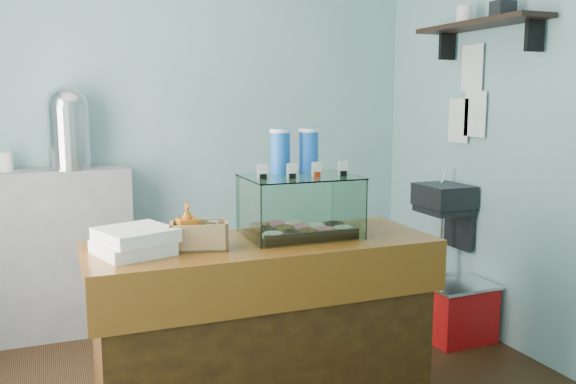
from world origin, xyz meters
name	(u,v)px	position (x,y,z in m)	size (l,w,h in m)	color
room_shell	(249,66)	(0.03, 0.01, 1.71)	(3.54, 3.04, 2.82)	#78ACAF
counter	(264,333)	(0.00, -0.25, 0.46)	(1.60, 0.60, 0.90)	#462C0D
back_shelf	(53,253)	(-0.90, 1.32, 0.55)	(1.00, 0.32, 1.10)	#99999C
display_case	(298,200)	(0.20, -0.18, 1.07)	(0.53, 0.39, 0.51)	black
condiment_crate	(196,233)	(-0.32, -0.28, 0.97)	(0.28, 0.21, 0.20)	#A37851
pastry_boxes	(134,241)	(-0.58, -0.27, 0.96)	(0.37, 0.36, 0.11)	white
coffee_urn	(68,125)	(-0.76, 1.31, 1.38)	(0.29, 0.29, 0.53)	silver
red_cooler	(458,312)	(1.51, 0.25, 0.19)	(0.44, 0.34, 0.38)	red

